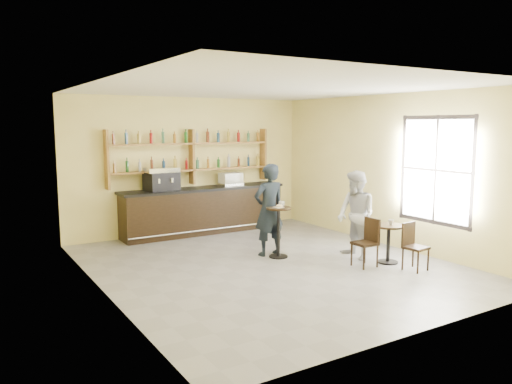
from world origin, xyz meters
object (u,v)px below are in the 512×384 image
man_main (269,210)px  patron_second (356,215)px  bar_counter (204,210)px  pedestal_table (278,232)px  chair_south (416,247)px  pastry_case (231,179)px  cafe_table (388,244)px  espresso_machine (162,179)px  chair_west (365,243)px

man_main → patron_second: size_ratio=1.07×
bar_counter → man_main: 2.58m
patron_second → pedestal_table: bearing=-118.3°
chair_south → pastry_case: bearing=96.0°
cafe_table → chair_south: 0.61m
pastry_case → man_main: bearing=-97.5°
man_main → espresso_machine: bearing=-64.8°
bar_counter → cafe_table: bar_counter is taller
bar_counter → chair_west: 4.31m
bar_counter → pastry_case: 1.01m
patron_second → man_main: bearing=-123.6°
pastry_case → chair_south: 4.98m
espresso_machine → pastry_case: bearing=-9.2°
pedestal_table → chair_west: bearing=-54.5°
espresso_machine → chair_south: (2.86, -4.79, -0.93)m
pastry_case → cafe_table: pastry_case is taller
bar_counter → espresso_machine: 1.32m
pedestal_table → pastry_case: bearing=80.4°
pastry_case → chair_west: bearing=-78.7°
espresso_machine → patron_second: patron_second is taller
patron_second → chair_west: bearing=-19.7°
man_main → chair_west: (1.04, -1.59, -0.47)m
chair_west → chair_south: chair_west is taller
man_main → chair_south: (1.64, -2.24, -0.49)m
espresso_machine → patron_second: bearing=-64.4°
cafe_table → chair_south: bearing=-85.2°
bar_counter → pastry_case: pastry_case is taller
bar_counter → patron_second: size_ratio=2.37×
espresso_machine → man_main: size_ratio=0.40×
espresso_machine → pastry_case: size_ratio=1.40×
pastry_case → man_main: man_main is taller
cafe_table → espresso_machine: bearing=123.9°
cafe_table → man_main: bearing=134.1°
chair_west → chair_south: (0.60, -0.65, -0.02)m
chair_west → patron_second: (0.25, 0.51, 0.41)m
bar_counter → espresso_machine: espresso_machine is taller
man_main → cafe_table: bearing=133.5°
pastry_case → patron_second: size_ratio=0.30×
pastry_case → chair_south: pastry_case is taller
pedestal_table → patron_second: patron_second is taller
chair_south → patron_second: bearing=99.9°
cafe_table → chair_west: size_ratio=0.82×
bar_counter → man_main: size_ratio=2.22×
espresso_machine → chair_west: size_ratio=0.82×
pedestal_table → patron_second: 1.52m
pedestal_table → chair_south: 2.55m
espresso_machine → pedestal_table: size_ratio=0.73×
man_main → chair_south: man_main is taller
bar_counter → pastry_case: bearing=0.0°
chair_south → patron_second: size_ratio=0.50×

